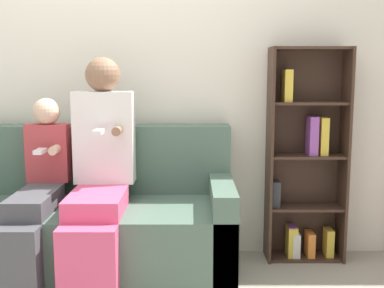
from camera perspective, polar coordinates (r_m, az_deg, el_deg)
The scene contains 5 objects.
back_wall at distance 3.32m, azimuth -9.63°, elevation 8.78°, with size 10.00×0.06×2.55m.
couch at distance 3.10m, azimuth -14.48°, elevation -9.34°, with size 2.03×0.80×0.91m.
adult_seated at distance 2.83m, azimuth -10.81°, elevation -3.01°, with size 0.36×0.73×1.34m.
child_seated at distance 2.89m, azimuth -17.89°, elevation -5.87°, with size 0.26×0.73×1.10m.
bookshelf at distance 3.30m, azimuth 13.29°, elevation -2.31°, with size 0.51×0.23×1.41m.
Camera 1 is at (0.56, -2.34, 1.26)m, focal length 45.00 mm.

